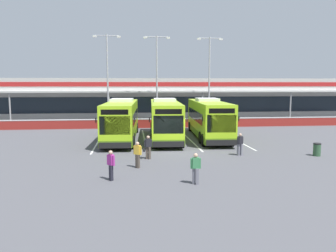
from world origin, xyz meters
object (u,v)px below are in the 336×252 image
Objects in this scene: coach_bus_left_centre at (165,120)px; lamp_post_centre at (157,75)px; pedestrian_approaching_bus at (111,164)px; coach_bus_centre at (208,119)px; pedestrian_child at (240,144)px; lamp_post_east at (209,75)px; litter_bin at (317,149)px; lamp_post_west at (108,75)px; coach_bus_leftmost at (122,121)px; pedestrian_in_dark_coat at (138,154)px; pedestrian_with_handbag at (148,147)px; pedestrian_near_bin at (196,168)px.

lamp_post_centre is at bearing 89.86° from coach_bus_left_centre.
lamp_post_centre reaches higher than pedestrian_approaching_bus.
pedestrian_child is at bearing -87.28° from coach_bus_centre.
lamp_post_east is 20.92m from litter_bin.
lamp_post_east is at bearing 4.20° from lamp_post_west.
pedestrian_in_dark_coat is (1.27, -10.99, -0.91)m from coach_bus_leftmost.
coach_bus_leftmost reaches higher than litter_bin.
coach_bus_leftmost is 8.86m from pedestrian_with_handbag.
pedestrian_child and pedestrian_approaching_bus have the same top height.
coach_bus_left_centre is at bearing -90.14° from lamp_post_centre.
coach_bus_left_centre is (4.06, 0.06, 0.00)m from coach_bus_leftmost.
coach_bus_leftmost is 7.57× the size of pedestrian_near_bin.
coach_bus_left_centre is at bearing 0.87° from coach_bus_leftmost.
coach_bus_centre is at bearing 54.75° from pedestrian_with_handbag.
lamp_post_centre is 6.72m from lamp_post_east.
coach_bus_centre reaches higher than litter_bin.
lamp_post_west is (-3.90, 18.59, 5.43)m from pedestrian_with_handbag.
coach_bus_centre is at bearing 3.02° from coach_bus_left_centre.
coach_bus_centre is at bearing 58.11° from pedestrian_in_dark_coat.
litter_bin is at bearing 30.66° from pedestrian_near_bin.
coach_bus_leftmost is at bearing 103.30° from pedestrian_with_handbag.
pedestrian_child is 10.42m from pedestrian_approaching_bus.
pedestrian_with_handbag is at bearing -125.25° from coach_bus_centre.
coach_bus_centre is at bearing 92.72° from pedestrian_child.
pedestrian_near_bin is (0.10, -14.84, -0.91)m from coach_bus_left_centre.
pedestrian_with_handbag is 19.84m from lamp_post_centre.
pedestrian_near_bin and pedestrian_approaching_bus have the same top height.
pedestrian_in_dark_coat is 1.00× the size of pedestrian_approaching_bus.
lamp_post_centre is at bearing 79.88° from pedestrian_approaching_bus.
pedestrian_with_handbag and pedestrian_child have the same top height.
pedestrian_near_bin is at bearing -74.27° from coach_bus_leftmost.
pedestrian_in_dark_coat is at bearing -104.17° from coach_bus_left_centre.
pedestrian_in_dark_coat is 21.92m from lamp_post_west.
coach_bus_centre is at bearing 74.70° from pedestrian_near_bin.
litter_bin is (5.86, -9.15, -1.32)m from coach_bus_centre.
pedestrian_child is at bearing -96.27° from lamp_post_east.
litter_bin is at bearing -7.65° from pedestrian_child.
pedestrian_child is 0.15× the size of lamp_post_centre.
lamp_post_west is at bearing 94.07° from pedestrian_approaching_bus.
coach_bus_centre is 7.57× the size of pedestrian_near_bin.
litter_bin is at bearing 18.22° from pedestrian_approaching_bus.
coach_bus_leftmost is 12.05m from lamp_post_centre.
pedestrian_approaching_bus is at bearing -148.44° from pedestrian_child.
lamp_post_east reaches higher than coach_bus_left_centre.
lamp_post_east is (6.72, 10.88, 4.50)m from coach_bus_left_centre.
lamp_post_east is at bearing 65.89° from pedestrian_approaching_bus.
lamp_post_centre is 11.83× the size of litter_bin.
coach_bus_left_centre is at bearing -176.98° from coach_bus_centre.
pedestrian_with_handbag is at bearing -114.17° from lamp_post_east.
lamp_post_east is (8.76, 19.51, 5.43)m from pedestrian_with_handbag.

